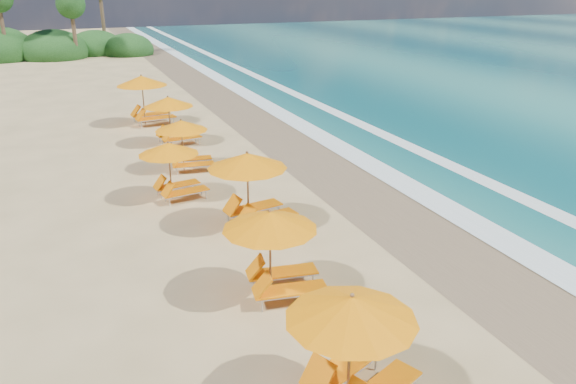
% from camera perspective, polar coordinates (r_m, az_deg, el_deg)
% --- Properties ---
extents(ground, '(160.00, 160.00, 0.00)m').
position_cam_1_polar(ground, '(17.13, -0.00, -3.75)').
color(ground, tan).
rests_on(ground, ground).
extents(wet_sand, '(4.00, 160.00, 0.01)m').
position_cam_1_polar(wet_sand, '(18.88, 11.32, -1.75)').
color(wet_sand, '#826E4D').
rests_on(wet_sand, ground).
extents(surf_foam, '(4.00, 160.00, 0.01)m').
position_cam_1_polar(surf_foam, '(20.41, 17.69, -0.54)').
color(surf_foam, white).
rests_on(surf_foam, ground).
extents(station_2, '(3.02, 2.99, 2.31)m').
position_cam_1_polar(station_2, '(10.08, 6.99, -14.79)').
color(station_2, olive).
rests_on(station_2, ground).
extents(station_3, '(2.67, 2.54, 2.26)m').
position_cam_1_polar(station_3, '(13.14, -1.09, -5.69)').
color(station_3, olive).
rests_on(station_3, ground).
extents(station_4, '(2.89, 2.76, 2.43)m').
position_cam_1_polar(station_4, '(16.90, -3.57, 0.84)').
color(station_4, olive).
rests_on(station_4, ground).
extents(station_5, '(2.47, 2.35, 2.08)m').
position_cam_1_polar(station_5, '(19.49, -11.55, 2.59)').
color(station_5, olive).
rests_on(station_5, ground).
extents(station_6, '(2.44, 2.31, 2.09)m').
position_cam_1_polar(station_6, '(22.43, -10.35, 5.12)').
color(station_6, olive).
rests_on(station_6, ground).
extents(station_7, '(2.65, 2.50, 2.28)m').
position_cam_1_polar(station_7, '(26.17, -11.67, 7.52)').
color(station_7, olive).
rests_on(station_7, ground).
extents(station_8, '(3.01, 2.83, 2.62)m').
position_cam_1_polar(station_8, '(30.21, -14.22, 9.46)').
color(station_8, olive).
rests_on(station_8, ground).
extents(treeline, '(25.80, 8.80, 9.74)m').
position_cam_1_polar(treeline, '(60.38, -26.66, 12.95)').
color(treeline, '#163D14').
rests_on(treeline, ground).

